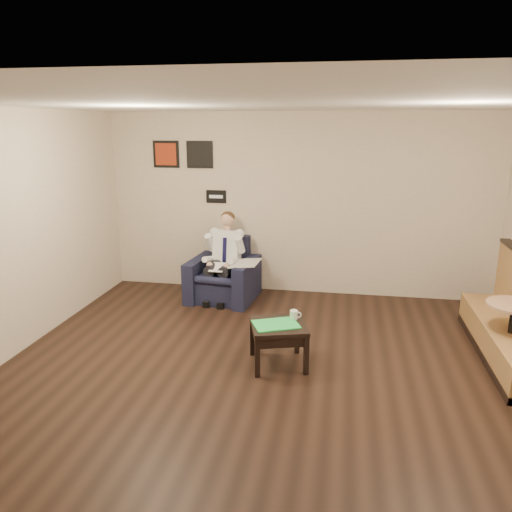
% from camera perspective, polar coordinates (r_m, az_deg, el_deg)
% --- Properties ---
extents(ground, '(6.00, 6.00, 0.00)m').
position_cam_1_polar(ground, '(5.38, 1.37, -14.21)').
color(ground, black).
rests_on(ground, ground).
extents(wall_back, '(6.00, 0.02, 2.80)m').
position_cam_1_polar(wall_back, '(7.78, 4.83, 5.84)').
color(wall_back, beige).
rests_on(wall_back, ground).
extents(wall_front, '(6.00, 0.02, 2.80)m').
position_cam_1_polar(wall_front, '(2.16, -11.37, -19.59)').
color(wall_front, beige).
rests_on(wall_front, ground).
extents(ceiling, '(6.00, 6.00, 0.02)m').
position_cam_1_polar(ceiling, '(4.70, 1.59, 17.13)').
color(ceiling, white).
rests_on(ceiling, wall_back).
extents(seating_sign, '(0.32, 0.02, 0.20)m').
position_cam_1_polar(seating_sign, '(7.97, -4.57, 6.79)').
color(seating_sign, black).
rests_on(seating_sign, wall_back).
extents(art_print_left, '(0.42, 0.03, 0.42)m').
position_cam_1_polar(art_print_left, '(8.14, -10.23, 11.38)').
color(art_print_left, '#A33014').
rests_on(art_print_left, wall_back).
extents(art_print_right, '(0.42, 0.03, 0.42)m').
position_cam_1_polar(art_print_right, '(7.97, -6.45, 11.45)').
color(art_print_right, black).
rests_on(art_print_right, wall_back).
extents(armchair, '(1.05, 1.05, 0.92)m').
position_cam_1_polar(armchair, '(7.60, -3.79, -1.60)').
color(armchair, black).
rests_on(armchair, ground).
extents(seated_man, '(0.70, 0.96, 1.27)m').
position_cam_1_polar(seated_man, '(7.45, -4.13, -0.59)').
color(seated_man, white).
rests_on(seated_man, armchair).
extents(lap_papers, '(0.22, 0.31, 0.01)m').
position_cam_1_polar(lap_papers, '(7.37, -4.39, -1.28)').
color(lap_papers, white).
rests_on(lap_papers, seated_man).
extents(newspaper, '(0.43, 0.52, 0.01)m').
position_cam_1_polar(newspaper, '(7.34, -1.25, -0.81)').
color(newspaper, silver).
rests_on(newspaper, armchair).
extents(side_table, '(0.73, 0.73, 0.48)m').
position_cam_1_polar(side_table, '(5.64, 2.55, -10.04)').
color(side_table, black).
rests_on(side_table, ground).
extents(green_folder, '(0.58, 0.51, 0.01)m').
position_cam_1_polar(green_folder, '(5.51, 2.28, -7.81)').
color(green_folder, '#2BDB56').
rests_on(green_folder, side_table).
extents(coffee_mug, '(0.11, 0.11, 0.10)m').
position_cam_1_polar(coffee_mug, '(5.67, 4.33, -6.70)').
color(coffee_mug, white).
rests_on(coffee_mug, side_table).
extents(smartphone, '(0.16, 0.09, 0.01)m').
position_cam_1_polar(smartphone, '(5.70, 2.85, -7.04)').
color(smartphone, black).
rests_on(smartphone, side_table).
extents(banquette, '(0.53, 2.23, 1.14)m').
position_cam_1_polar(banquette, '(6.36, 26.89, -5.55)').
color(banquette, olive).
rests_on(banquette, ground).
extents(cafe_table, '(0.67, 0.67, 0.72)m').
position_cam_1_polar(cafe_table, '(6.24, 27.08, -8.02)').
color(cafe_table, '#A77B5A').
rests_on(cafe_table, ground).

